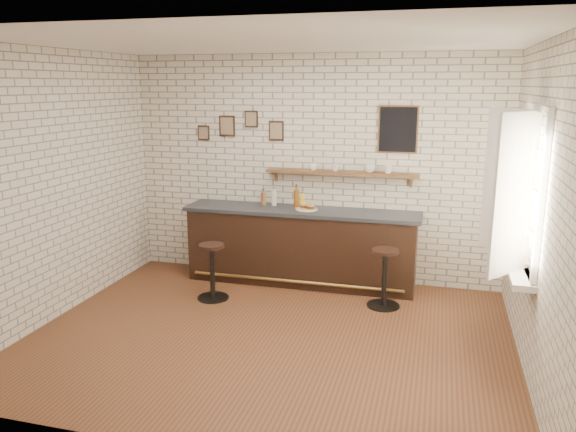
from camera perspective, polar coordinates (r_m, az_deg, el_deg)
name	(u,v)px	position (r m, az deg, el deg)	size (l,w,h in m)	color
ground	(270,336)	(6.10, -1.85, -12.08)	(5.00, 5.00, 0.00)	brown
bar_counter	(301,246)	(7.47, 1.32, -3.08)	(3.10, 0.65, 1.01)	black
sandwich_plate	(307,209)	(7.32, 1.91, 0.69)	(0.28, 0.28, 0.01)	white
ciabatta_sandwich	(307,206)	(7.31, 1.98, 0.99)	(0.22, 0.15, 0.07)	tan
potato_chips	(305,209)	(7.32, 1.70, 0.75)	(0.26, 0.18, 0.00)	gold
bitters_bottle_brown	(263,198)	(7.60, -2.53, 1.80)	(0.07, 0.07, 0.22)	brown
bitters_bottle_white	(274,198)	(7.56, -1.43, 1.83)	(0.06, 0.06, 0.25)	white
bitters_bottle_amber	(296,198)	(7.47, 0.86, 1.87)	(0.07, 0.07, 0.30)	#8E4C17
condiment_bottle_yellow	(302,201)	(7.46, 1.45, 1.56)	(0.06, 0.06, 0.20)	yellow
bar_stool_left	(212,270)	(7.01, -7.71, -5.42)	(0.39, 0.39, 0.70)	black
bar_stool_right	(384,276)	(6.81, 9.76, -6.04)	(0.41, 0.41, 0.71)	black
wall_shelf	(341,173)	(7.36, 5.42, 4.37)	(2.00, 0.18, 0.18)	brown
shelf_cup_a	(313,167)	(7.42, 2.60, 5.01)	(0.12, 0.12, 0.09)	white
shelf_cup_b	(335,168)	(7.36, 4.83, 4.90)	(0.09, 0.09, 0.09)	white
shelf_cup_c	(370,168)	(7.29, 8.32, 4.81)	(0.14, 0.14, 0.11)	white
shelf_cup_d	(388,169)	(7.27, 10.15, 4.68)	(0.11, 0.11, 0.10)	white
back_wall_decor	(330,128)	(7.40, 4.28, 8.87)	(2.96, 0.02, 0.56)	black
window_sill	(516,265)	(5.87, 22.11, -4.67)	(0.20, 1.35, 0.06)	white
casement_window	(518,189)	(5.69, 22.34, 2.56)	(0.40, 1.30, 1.56)	white
book_lower	(514,263)	(5.79, 22.02, -4.46)	(0.18, 0.24, 0.02)	tan
book_upper	(514,260)	(5.82, 22.00, -4.19)	(0.15, 0.20, 0.02)	tan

